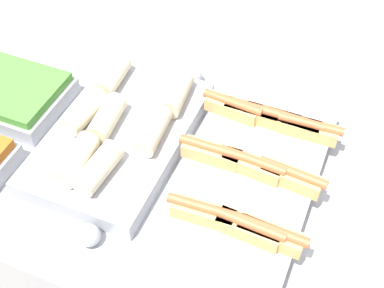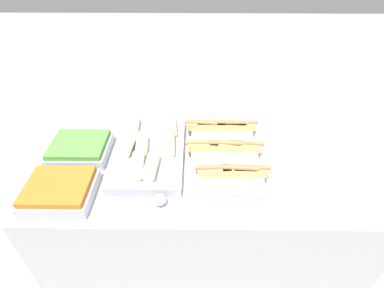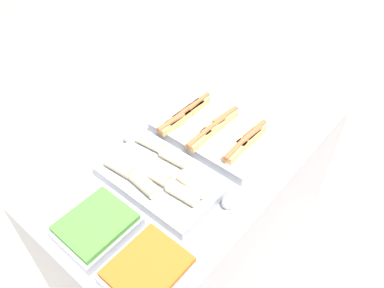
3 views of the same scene
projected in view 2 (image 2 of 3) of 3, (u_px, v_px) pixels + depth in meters
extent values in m
plane|color=#ADA393|center=(201.00, 262.00, 1.98)|extent=(12.00, 12.00, 0.00)
cube|color=#A8AAB2|center=(203.00, 219.00, 1.70)|extent=(1.52, 0.81, 0.92)
cube|color=#A8AAB2|center=(224.00, 153.00, 1.40)|extent=(0.30, 0.54, 0.05)
cube|color=tan|center=(239.00, 172.00, 1.24)|extent=(0.14, 0.05, 0.04)
cylinder|color=#CC6038|center=(240.00, 168.00, 1.22)|extent=(0.16, 0.03, 0.02)
cube|color=tan|center=(222.00, 126.00, 1.50)|extent=(0.14, 0.04, 0.04)
cylinder|color=#CC6038|center=(222.00, 122.00, 1.49)|extent=(0.16, 0.02, 0.02)
cube|color=tan|center=(214.00, 171.00, 1.24)|extent=(0.14, 0.05, 0.04)
cylinder|color=#CC6038|center=(215.00, 167.00, 1.23)|extent=(0.16, 0.03, 0.02)
cube|color=tan|center=(232.00, 126.00, 1.50)|extent=(0.14, 0.05, 0.04)
cylinder|color=#CC6038|center=(232.00, 122.00, 1.49)|extent=(0.16, 0.03, 0.02)
cube|color=tan|center=(245.00, 146.00, 1.37)|extent=(0.14, 0.06, 0.04)
cylinder|color=#CC6038|center=(246.00, 143.00, 1.36)|extent=(0.16, 0.04, 0.02)
cube|color=tan|center=(251.00, 171.00, 1.24)|extent=(0.14, 0.05, 0.04)
cylinder|color=#CC6038|center=(251.00, 167.00, 1.23)|extent=(0.16, 0.03, 0.02)
cube|color=tan|center=(211.00, 126.00, 1.50)|extent=(0.14, 0.05, 0.04)
cylinder|color=#CC6038|center=(211.00, 122.00, 1.49)|extent=(0.16, 0.02, 0.02)
cube|color=tan|center=(201.00, 126.00, 1.50)|extent=(0.14, 0.06, 0.04)
cylinder|color=#CC6038|center=(201.00, 123.00, 1.49)|extent=(0.16, 0.04, 0.02)
cube|color=tan|center=(225.00, 146.00, 1.37)|extent=(0.14, 0.05, 0.04)
cylinder|color=#CC6038|center=(225.00, 143.00, 1.36)|extent=(0.16, 0.03, 0.02)
cube|color=tan|center=(241.00, 126.00, 1.50)|extent=(0.14, 0.05, 0.04)
cylinder|color=#CC6038|center=(242.00, 123.00, 1.48)|extent=(0.16, 0.03, 0.02)
cube|color=tan|center=(203.00, 146.00, 1.37)|extent=(0.14, 0.05, 0.04)
cylinder|color=#CC6038|center=(203.00, 143.00, 1.36)|extent=(0.16, 0.02, 0.02)
cube|color=#A8AAB2|center=(150.00, 153.00, 1.40)|extent=(0.32, 0.51, 0.05)
cylinder|color=beige|center=(169.00, 144.00, 1.37)|extent=(0.07, 0.14, 0.06)
cylinder|color=beige|center=(137.00, 165.00, 1.25)|extent=(0.07, 0.14, 0.06)
cylinder|color=beige|center=(171.00, 126.00, 1.48)|extent=(0.07, 0.14, 0.06)
cylinder|color=beige|center=(151.00, 166.00, 1.25)|extent=(0.07, 0.14, 0.06)
cylinder|color=beige|center=(133.00, 126.00, 1.48)|extent=(0.07, 0.14, 0.06)
cylinder|color=beige|center=(142.00, 144.00, 1.37)|extent=(0.07, 0.14, 0.06)
cylinder|color=beige|center=(128.00, 144.00, 1.37)|extent=(0.07, 0.14, 0.06)
cube|color=#A8AAB2|center=(60.00, 192.00, 1.20)|extent=(0.27, 0.23, 0.05)
cube|color=#B7601E|center=(58.00, 186.00, 1.18)|extent=(0.25, 0.21, 0.02)
cube|color=#A8AAB2|center=(80.00, 150.00, 1.41)|extent=(0.27, 0.23, 0.05)
cube|color=#4C9338|center=(79.00, 144.00, 1.39)|extent=(0.25, 0.21, 0.02)
cylinder|color=#B2B5BA|center=(135.00, 203.00, 1.19)|extent=(0.20, 0.03, 0.01)
sphere|color=#B2B5BA|center=(160.00, 200.00, 1.17)|extent=(0.05, 0.05, 0.05)
cylinder|color=#B2B5BA|center=(152.00, 122.00, 1.64)|extent=(0.22, 0.02, 0.01)
sphere|color=#B2B5BA|center=(171.00, 119.00, 1.62)|extent=(0.05, 0.05, 0.05)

